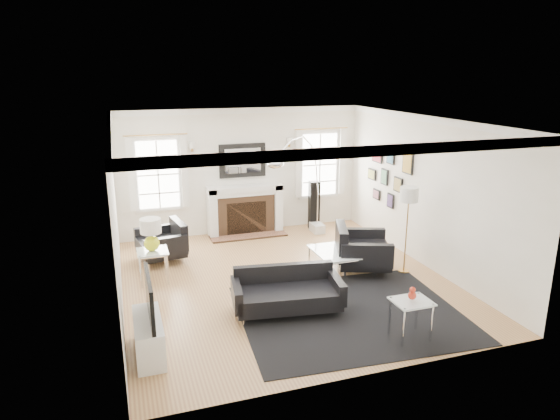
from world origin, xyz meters
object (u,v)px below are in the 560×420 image
object	(u,v)px
armchair_right	(360,250)
gourd_lamp	(151,233)
fireplace	(245,210)
arc_floor_lamp	(298,185)
armchair_left	(164,243)
coffee_table	(341,252)
sofa	(287,293)

from	to	relation	value
armchair_right	gourd_lamp	bearing A→B (deg)	169.41
fireplace	arc_floor_lamp	size ratio (longest dim) A/B	0.71
armchair_left	armchair_right	bearing A→B (deg)	-26.24
gourd_lamp	armchair_left	bearing A→B (deg)	73.90
coffee_table	armchair_left	bearing A→B (deg)	151.05
armchair_right	sofa	bearing A→B (deg)	-148.79
arc_floor_lamp	fireplace	bearing A→B (deg)	131.05
coffee_table	armchair_right	bearing A→B (deg)	-0.15
fireplace	coffee_table	size ratio (longest dim) A/B	1.74
armchair_left	coffee_table	xyz separation A→B (m)	(2.99, -1.66, 0.05)
coffee_table	arc_floor_lamp	size ratio (longest dim) A/B	0.41
fireplace	gourd_lamp	size ratio (longest dim) A/B	2.95
armchair_right	coffee_table	size ratio (longest dim) A/B	1.33
fireplace	sofa	size ratio (longest dim) A/B	0.97
gourd_lamp	coffee_table	bearing A→B (deg)	-11.74
armchair_right	arc_floor_lamp	bearing A→B (deg)	107.43
armchair_left	fireplace	bearing A→B (deg)	30.56
armchair_right	coffee_table	xyz separation A→B (m)	(-0.37, 0.00, 0.01)
fireplace	armchair_right	size ratio (longest dim) A/B	1.31
armchair_right	gourd_lamp	world-z (taller)	gourd_lamp
fireplace	sofa	distance (m)	3.90
arc_floor_lamp	coffee_table	bearing A→B (deg)	-83.93
coffee_table	gourd_lamp	xyz separation A→B (m)	(-3.28, 0.68, 0.50)
gourd_lamp	arc_floor_lamp	distance (m)	3.30
armchair_left	gourd_lamp	xyz separation A→B (m)	(-0.28, -0.98, 0.55)
armchair_left	gourd_lamp	world-z (taller)	gourd_lamp
fireplace	armchair_right	xyz separation A→B (m)	(1.44, -2.79, -0.15)
armchair_left	coffee_table	bearing A→B (deg)	-28.95
armchair_left	armchair_right	distance (m)	3.75
sofa	gourd_lamp	world-z (taller)	gourd_lamp
armchair_right	coffee_table	world-z (taller)	armchair_right
armchair_right	arc_floor_lamp	distance (m)	2.06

